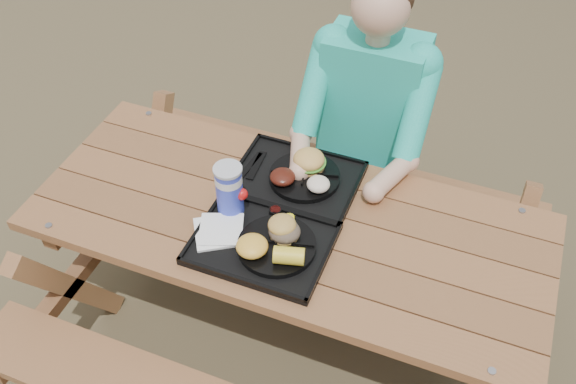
% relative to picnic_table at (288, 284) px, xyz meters
% --- Properties ---
extents(ground, '(60.00, 60.00, 0.00)m').
position_rel_picnic_table_xyz_m(ground, '(0.00, 0.00, -0.38)').
color(ground, '#999999').
rests_on(ground, ground).
extents(picnic_table, '(1.80, 1.49, 0.75)m').
position_rel_picnic_table_xyz_m(picnic_table, '(0.00, 0.00, 0.00)').
color(picnic_table, '#999999').
rests_on(picnic_table, ground).
extents(tray_near, '(0.45, 0.35, 0.02)m').
position_rel_picnic_table_xyz_m(tray_near, '(-0.03, -0.15, 0.39)').
color(tray_near, black).
rests_on(tray_near, picnic_table).
extents(tray_far, '(0.45, 0.35, 0.02)m').
position_rel_picnic_table_xyz_m(tray_far, '(-0.04, 0.18, 0.39)').
color(tray_far, black).
rests_on(tray_far, picnic_table).
extents(plate_near, '(0.26, 0.26, 0.02)m').
position_rel_picnic_table_xyz_m(plate_near, '(0.02, -0.15, 0.41)').
color(plate_near, black).
rests_on(plate_near, tray_near).
extents(plate_far, '(0.26, 0.26, 0.02)m').
position_rel_picnic_table_xyz_m(plate_far, '(-0.01, 0.19, 0.41)').
color(plate_far, black).
rests_on(plate_far, tray_far).
extents(napkin_stack, '(0.21, 0.21, 0.02)m').
position_rel_picnic_table_xyz_m(napkin_stack, '(-0.19, -0.17, 0.40)').
color(napkin_stack, white).
rests_on(napkin_stack, tray_near).
extents(soda_cup, '(0.09, 0.09, 0.19)m').
position_rel_picnic_table_xyz_m(soda_cup, '(-0.19, -0.05, 0.49)').
color(soda_cup, '#1A2AC3').
rests_on(soda_cup, tray_near).
extents(condiment_bbq, '(0.04, 0.04, 0.03)m').
position_rel_picnic_table_xyz_m(condiment_bbq, '(-0.04, -0.01, 0.41)').
color(condiment_bbq, black).
rests_on(condiment_bbq, tray_near).
extents(condiment_mustard, '(0.04, 0.04, 0.03)m').
position_rel_picnic_table_xyz_m(condiment_mustard, '(0.02, -0.03, 0.41)').
color(condiment_mustard, yellow).
rests_on(condiment_mustard, tray_near).
extents(sandwich, '(0.10, 0.10, 0.10)m').
position_rel_picnic_table_xyz_m(sandwich, '(0.03, -0.11, 0.47)').
color(sandwich, gold).
rests_on(sandwich, plate_near).
extents(mac_cheese, '(0.10, 0.10, 0.05)m').
position_rel_picnic_table_xyz_m(mac_cheese, '(-0.04, -0.21, 0.44)').
color(mac_cheese, yellow).
rests_on(mac_cheese, plate_near).
extents(corn_cob, '(0.12, 0.12, 0.06)m').
position_rel_picnic_table_xyz_m(corn_cob, '(0.08, -0.21, 0.44)').
color(corn_cob, yellow).
rests_on(corn_cob, plate_near).
extents(cutlery_far, '(0.04, 0.16, 0.01)m').
position_rel_picnic_table_xyz_m(cutlery_far, '(-0.20, 0.19, 0.40)').
color(cutlery_far, black).
rests_on(cutlery_far, tray_far).
extents(burger, '(0.12, 0.12, 0.11)m').
position_rel_picnic_table_xyz_m(burger, '(-0.01, 0.23, 0.47)').
color(burger, '#E7AA51').
rests_on(burger, plate_far).
extents(baked_beans, '(0.09, 0.09, 0.04)m').
position_rel_picnic_table_xyz_m(baked_beans, '(-0.07, 0.13, 0.44)').
color(baked_beans, '#49170E').
rests_on(baked_beans, plate_far).
extents(potato_salad, '(0.08, 0.08, 0.05)m').
position_rel_picnic_table_xyz_m(potato_salad, '(0.06, 0.14, 0.44)').
color(potato_salad, white).
rests_on(potato_salad, plate_far).
extents(diner, '(0.48, 0.84, 1.28)m').
position_rel_picnic_table_xyz_m(diner, '(0.11, 0.61, 0.27)').
color(diner, '#1BB6C3').
rests_on(diner, ground).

